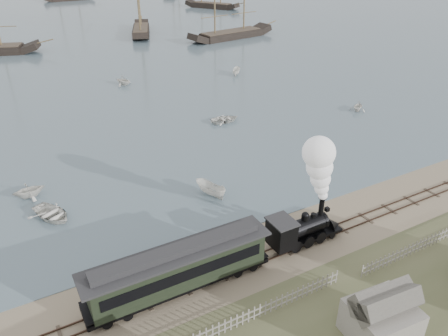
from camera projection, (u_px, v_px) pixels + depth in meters
ground at (252, 243)px, 36.65m from camera, size 600.00×600.00×0.00m
rail_track at (266, 256)px, 35.09m from camera, size 120.00×1.80×0.16m
picket_fence_west at (226, 333)px, 28.50m from camera, size 19.00×0.10×1.20m
picket_fence_east at (428, 247)px, 36.23m from camera, size 15.00×0.10×1.20m
shed_mid at (377, 335)px, 28.30m from camera, size 4.00×3.50×3.60m
locomotive at (316, 198)px, 35.10m from camera, size 7.23×2.70×9.02m
passenger_coach at (179, 267)px, 30.90m from camera, size 13.89×2.68×3.37m
beached_dinghy at (158, 273)px, 32.96m from camera, size 3.28×3.91×0.69m
rowboat_0 at (52, 214)px, 39.54m from camera, size 5.34×4.73×0.92m
rowboat_1 at (29, 190)px, 42.54m from camera, size 2.79×3.17×1.57m
rowboat_2 at (210, 190)px, 42.78m from camera, size 3.78×2.64×1.37m
rowboat_3 at (225, 119)px, 59.52m from camera, size 3.17×4.17×0.81m
rowboat_4 at (358, 106)px, 63.05m from camera, size 3.36×3.48×1.41m
rowboat_5 at (236, 72)px, 78.78m from camera, size 3.22×2.95×1.23m
rowboat_7 at (123, 80)px, 73.57m from camera, size 4.04×3.90×1.64m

